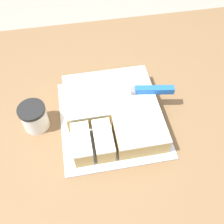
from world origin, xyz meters
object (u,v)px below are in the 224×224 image
object	(u,v)px
cake	(113,111)
coffee_cup	(34,117)
cake_board	(112,118)
knife	(145,90)

from	to	relation	value
cake	coffee_cup	distance (m)	0.25
cake_board	coffee_cup	world-z (taller)	coffee_cup
knife	coffee_cup	xyz separation A→B (m)	(-0.36, -0.02, -0.04)
cake_board	cake	size ratio (longest dim) A/B	1.15
coffee_cup	cake	bearing A→B (deg)	-3.66
cake_board	cake	bearing A→B (deg)	46.97
knife	cake_board	bearing A→B (deg)	27.56
cake	knife	world-z (taller)	knife
cake	cake_board	bearing A→B (deg)	-133.03
coffee_cup	cake_board	bearing A→B (deg)	-4.77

